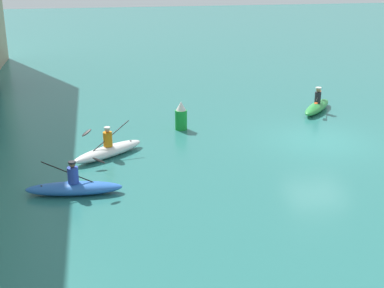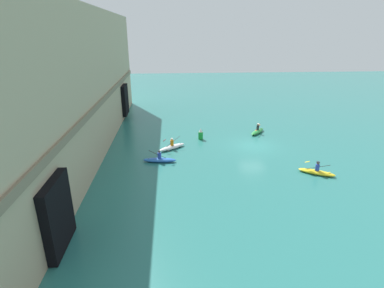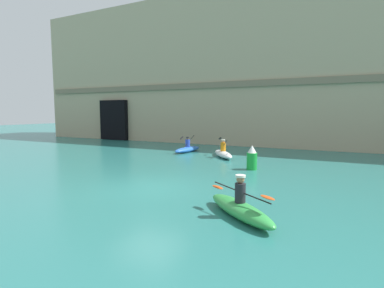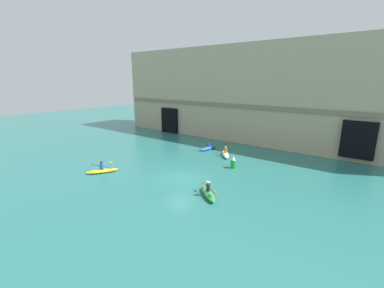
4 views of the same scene
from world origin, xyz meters
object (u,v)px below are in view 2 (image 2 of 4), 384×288
Objects in this scene: kayak_blue at (160,160)px; marker_buoy at (201,134)px; kayak_white at (172,147)px; kayak_green at (257,131)px; kayak_yellow at (317,172)px.

marker_buoy is at bearing -120.81° from kayak_blue.
marker_buoy is (5.94, -4.39, 0.34)m from kayak_blue.
marker_buoy is (2.76, -3.21, 0.33)m from kayak_white.
kayak_white is at bearing 130.70° from marker_buoy.
marker_buoy is (-1.57, 6.89, 0.32)m from kayak_green.
kayak_white is 3.39m from kayak_blue.
kayak_blue is 2.48× the size of marker_buoy.
kayak_yellow is 0.94× the size of kayak_blue.
marker_buoy reaches higher than kayak_green.
marker_buoy is (9.41, 8.84, 0.36)m from kayak_yellow.
kayak_white reaches higher than marker_buoy.
kayak_blue is 13.55m from kayak_green.
kayak_yellow is 12.92m from marker_buoy.
kayak_white is at bearing -26.64° from kayak_green.
marker_buoy is at bearing -36.99° from kayak_green.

